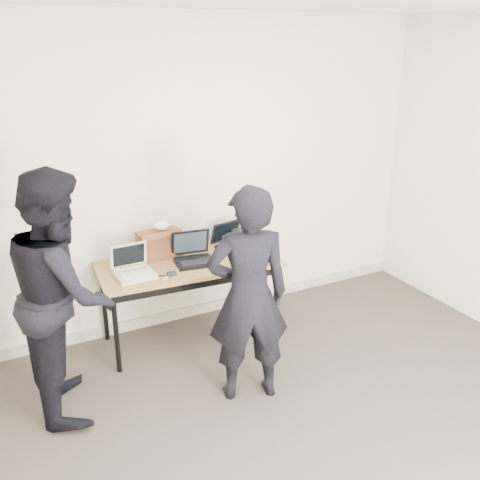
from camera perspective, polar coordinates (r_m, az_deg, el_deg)
room at (r=2.89m, az=12.85°, el=-2.95°), size 4.60×4.60×2.80m
desk at (r=4.52m, az=-5.39°, el=-3.16°), size 1.54×0.75×0.72m
laptop_beige at (r=4.31m, az=-11.29°, el=-3.15°), size 0.30×0.30×0.24m
laptop_center at (r=4.51m, az=-5.00°, el=-1.59°), size 0.36×0.35×0.25m
laptop_right at (r=4.81m, az=-0.89°, el=-0.13°), size 0.35×0.34×0.22m
leather_satchel at (r=4.59m, az=-8.60°, el=-0.40°), size 0.37×0.21×0.25m
tissue at (r=4.55m, az=-8.37°, el=1.52°), size 0.14×0.11×0.08m
equipment_box at (r=4.87m, az=0.60°, el=0.33°), size 0.24×0.21×0.13m
power_brick at (r=4.27m, az=-7.31°, el=-3.61°), size 0.08×0.05×0.03m
cables at (r=4.51m, az=-4.89°, el=-2.28°), size 1.14×0.51×0.01m
person_typist at (r=3.74m, az=0.88°, el=-6.01°), size 0.67×0.53×1.60m
person_observer at (r=3.83m, az=-18.40°, el=-5.38°), size 0.75×0.92×1.73m
baseboard at (r=5.19m, az=-4.19°, el=-7.30°), size 4.50×0.03×0.10m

